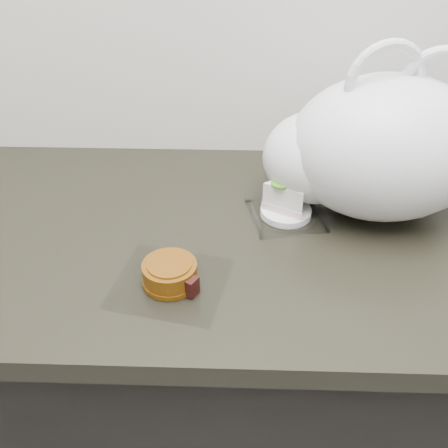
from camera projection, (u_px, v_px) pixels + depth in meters
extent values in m
cube|color=black|center=(248.00, 386.00, 1.19)|extent=(2.00, 0.60, 0.86)
cube|color=black|center=(255.00, 236.00, 0.93)|extent=(2.04, 0.64, 0.04)
cube|color=white|center=(286.00, 215.00, 0.95)|extent=(0.16, 0.16, 0.00)
cylinder|color=white|center=(286.00, 212.00, 0.94)|extent=(0.10, 0.10, 0.01)
ellipsoid|color=#B30B1B|center=(293.00, 179.00, 0.89)|extent=(0.03, 0.02, 0.03)
cone|color=#2D7223|center=(293.00, 172.00, 0.89)|extent=(0.02, 0.02, 0.01)
cylinder|color=#5BA730|center=(281.00, 184.00, 0.90)|extent=(0.03, 0.03, 0.00)
cube|color=orange|center=(283.00, 177.00, 0.92)|extent=(0.05, 0.04, 0.00)
cube|color=white|center=(171.00, 282.00, 0.80)|extent=(0.20, 0.19, 0.00)
cylinder|color=brown|center=(170.00, 273.00, 0.79)|extent=(0.09, 0.09, 0.04)
cylinder|color=brown|center=(170.00, 280.00, 0.79)|extent=(0.09, 0.09, 0.01)
cylinder|color=brown|center=(169.00, 264.00, 0.77)|extent=(0.07, 0.07, 0.00)
cube|color=black|center=(189.00, 286.00, 0.77)|extent=(0.03, 0.03, 0.03)
ellipsoid|color=white|center=(385.00, 148.00, 0.89)|extent=(0.37, 0.30, 0.26)
ellipsoid|color=white|center=(318.00, 157.00, 0.93)|extent=(0.22, 0.20, 0.17)
torus|color=white|center=(385.00, 83.00, 0.82)|extent=(0.14, 0.05, 0.14)
torus|color=white|center=(439.00, 85.00, 0.83)|extent=(0.13, 0.04, 0.13)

